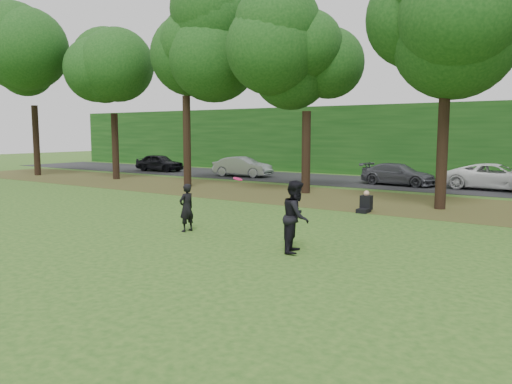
# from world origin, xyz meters

# --- Properties ---
(ground) EXTENTS (120.00, 120.00, 0.00)m
(ground) POSITION_xyz_m (0.00, 0.00, 0.00)
(ground) COLOR #224B17
(ground) RESTS_ON ground
(leaf_litter) EXTENTS (60.00, 7.00, 0.01)m
(leaf_litter) POSITION_xyz_m (0.00, 13.00, 0.01)
(leaf_litter) COLOR #50361C
(leaf_litter) RESTS_ON ground
(street) EXTENTS (70.00, 7.00, 0.02)m
(street) POSITION_xyz_m (0.00, 21.00, 0.01)
(street) COLOR black
(street) RESTS_ON ground
(far_hedge) EXTENTS (70.00, 3.00, 5.00)m
(far_hedge) POSITION_xyz_m (0.00, 27.00, 2.50)
(far_hedge) COLOR #123C11
(far_hedge) RESTS_ON ground
(player_left) EXTENTS (0.42, 0.58, 1.49)m
(player_left) POSITION_xyz_m (-1.33, 3.14, 0.75)
(player_left) COLOR black
(player_left) RESTS_ON ground
(player_right) EXTENTS (0.96, 1.08, 1.86)m
(player_right) POSITION_xyz_m (2.82, 2.71, 0.93)
(player_right) COLOR black
(player_right) RESTS_ON ground
(parked_cars) EXTENTS (40.81, 3.43, 1.47)m
(parked_cars) POSITION_xyz_m (0.20, 20.08, 0.70)
(parked_cars) COLOR black
(parked_cars) RESTS_ON street
(frisbee) EXTENTS (0.37, 0.38, 0.12)m
(frisbee) POSITION_xyz_m (0.60, 3.21, 1.74)
(frisbee) COLOR #DC1259
(frisbee) RESTS_ON ground
(seated_person) EXTENTS (0.42, 0.73, 0.83)m
(seated_person) POSITION_xyz_m (1.82, 9.87, 0.31)
(seated_person) COLOR black
(seated_person) RESTS_ON ground
(tree_line) EXTENTS (55.30, 7.90, 12.31)m
(tree_line) POSITION_xyz_m (-0.34, 12.94, 7.84)
(tree_line) COLOR black
(tree_line) RESTS_ON ground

